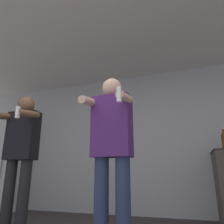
# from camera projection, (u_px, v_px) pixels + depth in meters

# --- Properties ---
(wall_back) EXTENTS (7.00, 0.06, 2.55)m
(wall_back) POSITION_uv_depth(u_px,v_px,m) (131.00, 141.00, 4.05)
(wall_back) COLOR #B2B7BC
(wall_back) RESTS_ON ground_plane
(ceiling_slab) EXTENTS (7.00, 3.34, 0.05)m
(ceiling_slab) POSITION_uv_depth(u_px,v_px,m) (104.00, 36.00, 3.11)
(ceiling_slab) COLOR silver
(ceiling_slab) RESTS_ON wall_back
(refrigerator) EXTENTS (0.63, 0.70, 1.87)m
(refrigerator) POSITION_uv_depth(u_px,v_px,m) (8.00, 161.00, 4.41)
(refrigerator) COLOR silver
(refrigerator) RESTS_ON ground_plane
(person_woman_foreground) EXTENTS (0.45, 0.44, 1.64)m
(person_woman_foreground) POSITION_uv_depth(u_px,v_px,m) (112.00, 146.00, 2.12)
(person_woman_foreground) COLOR navy
(person_woman_foreground) RESTS_ON ground_plane
(person_man_side) EXTENTS (0.48, 0.49, 1.70)m
(person_man_side) POSITION_uv_depth(u_px,v_px,m) (21.00, 149.00, 2.81)
(person_man_side) COLOR black
(person_man_side) RESTS_ON ground_plane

